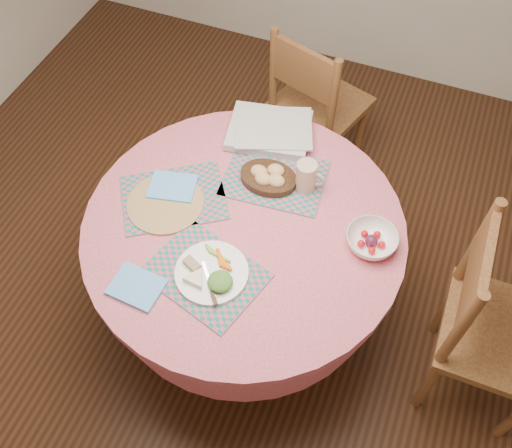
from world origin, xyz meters
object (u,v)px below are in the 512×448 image
at_px(dining_table, 245,252).
at_px(latte_mug, 307,176).
at_px(dinner_plate, 213,273).
at_px(bread_bowl, 268,177).
at_px(chair_back, 315,103).
at_px(wicker_trivet, 165,203).
at_px(fruit_bowl, 371,240).
at_px(chair_right, 488,325).

relative_size(dining_table, latte_mug, 9.38).
xyz_separation_m(dining_table, dinner_plate, (-0.02, -0.25, 0.22)).
xyz_separation_m(dinner_plate, bread_bowl, (0.03, 0.48, 0.01)).
relative_size(chair_back, wicker_trivet, 3.10).
height_order(dining_table, dinner_plate, dinner_plate).
relative_size(dining_table, chair_back, 1.33).
bearing_deg(bread_bowl, chair_back, 92.59).
bearing_deg(chair_back, wicker_trivet, 91.73).
bearing_deg(dining_table, fruit_bowl, 10.63).
relative_size(chair_right, wicker_trivet, 3.33).
relative_size(chair_right, fruit_bowl, 4.42).
relative_size(chair_back, bread_bowl, 4.05).
height_order(dining_table, wicker_trivet, wicker_trivet).
height_order(dinner_plate, fruit_bowl, fruit_bowl).
bearing_deg(wicker_trivet, fruit_bowl, 8.04).
relative_size(dining_table, chair_right, 1.24).
distance_m(dining_table, dinner_plate, 0.33).
height_order(chair_right, bread_bowl, chair_right).
relative_size(wicker_trivet, latte_mug, 2.27).
xyz_separation_m(chair_right, chair_back, (-1.01, 0.95, -0.03)).
height_order(wicker_trivet, fruit_bowl, fruit_bowl).
bearing_deg(dining_table, dinner_plate, -93.79).
xyz_separation_m(chair_right, fruit_bowl, (-0.51, 0.03, 0.26)).
distance_m(dining_table, latte_mug, 0.40).
bearing_deg(wicker_trivet, chair_right, 3.65).
bearing_deg(dining_table, latte_mug, 57.91).
relative_size(wicker_trivet, dinner_plate, 1.13).
relative_size(chair_right, dinner_plate, 3.77).
distance_m(dining_table, wicker_trivet, 0.38).
height_order(dining_table, bread_bowl, bread_bowl).
height_order(chair_right, dinner_plate, chair_right).
height_order(dinner_plate, bread_bowl, bread_bowl).
distance_m(chair_right, dinner_plate, 1.08).
bearing_deg(chair_right, dinner_plate, 107.17).
xyz_separation_m(wicker_trivet, latte_mug, (0.48, 0.28, 0.07)).
bearing_deg(fruit_bowl, chair_back, 118.23).
distance_m(chair_back, fruit_bowl, 1.09).
bearing_deg(bread_bowl, fruit_bowl, -16.99).
relative_size(wicker_trivet, fruit_bowl, 1.33).
bearing_deg(latte_mug, bread_bowl, -169.59).
relative_size(chair_back, dinner_plate, 3.52).
bearing_deg(bread_bowl, dining_table, -93.14).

